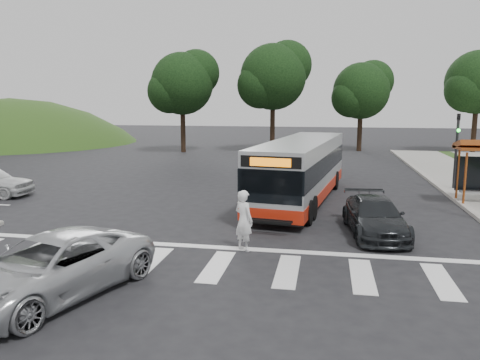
% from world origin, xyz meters
% --- Properties ---
extents(ground, '(140.00, 140.00, 0.00)m').
position_xyz_m(ground, '(0.00, 0.00, 0.00)').
color(ground, black).
rests_on(ground, ground).
extents(curb_east, '(0.30, 40.00, 0.15)m').
position_xyz_m(curb_east, '(9.00, 8.00, 0.07)').
color(curb_east, '#9E9991').
rests_on(curb_east, ground).
extents(hillside_nw, '(44.00, 44.00, 10.00)m').
position_xyz_m(hillside_nw, '(-32.00, 30.00, 0.00)').
color(hillside_nw, '#254416').
rests_on(hillside_nw, ground).
extents(crosswalk_ladder, '(18.00, 2.60, 0.01)m').
position_xyz_m(crosswalk_ladder, '(0.00, -5.00, 0.01)').
color(crosswalk_ladder, silver).
rests_on(crosswalk_ladder, ground).
extents(traffic_signal_ne_short, '(0.18, 0.37, 4.00)m').
position_xyz_m(traffic_signal_ne_short, '(9.60, 8.49, 2.48)').
color(traffic_signal_ne_short, black).
rests_on(traffic_signal_ne_short, ground).
extents(tree_ne_a, '(6.16, 5.74, 9.30)m').
position_xyz_m(tree_ne_a, '(16.08, 28.06, 6.39)').
color(tree_ne_a, black).
rests_on(tree_ne_a, parking_lot).
extents(tree_north_a, '(6.60, 6.15, 10.17)m').
position_xyz_m(tree_north_a, '(-1.92, 26.07, 6.92)').
color(tree_north_a, black).
rests_on(tree_north_a, ground).
extents(tree_north_b, '(5.72, 5.33, 8.43)m').
position_xyz_m(tree_north_b, '(6.07, 28.06, 5.66)').
color(tree_north_b, black).
rests_on(tree_north_b, ground).
extents(tree_north_c, '(6.16, 5.74, 9.30)m').
position_xyz_m(tree_north_c, '(-9.92, 24.06, 6.29)').
color(tree_north_c, black).
rests_on(tree_north_c, ground).
extents(transit_bus, '(3.97, 11.32, 2.87)m').
position_xyz_m(transit_bus, '(1.84, 4.34, 1.43)').
color(transit_bus, '#A6A8AA').
rests_on(transit_bus, ground).
extents(pedestrian, '(0.84, 0.78, 1.92)m').
position_xyz_m(pedestrian, '(0.49, -3.39, 0.96)').
color(pedestrian, white).
rests_on(pedestrian, ground).
extents(dark_sedan, '(2.28, 4.58, 1.28)m').
position_xyz_m(dark_sedan, '(4.69, -0.82, 0.64)').
color(dark_sedan, black).
rests_on(dark_sedan, ground).
extents(silver_suv_south, '(3.95, 5.79, 1.47)m').
position_xyz_m(silver_suv_south, '(-3.40, -7.73, 0.74)').
color(silver_suv_south, '#B8BABE').
rests_on(silver_suv_south, ground).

